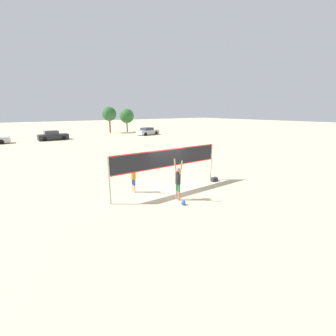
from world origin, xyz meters
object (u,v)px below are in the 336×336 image
Objects in this scene: parked_car_far at (53,136)px; tree_right_cluster at (127,116)px; player_blocker at (133,175)px; tree_left_cluster at (109,114)px; player_spiker at (178,179)px; parked_car_mid at (148,131)px; volleyball_net at (168,161)px; volleyball at (183,203)px; gear_bag at (214,179)px.

tree_right_cluster reaches higher than parked_car_far.
tree_left_cluster reaches higher than player_blocker.
parked_car_mid is (15.67, 29.53, -0.51)m from player_spiker.
volleyball_net reaches higher than player_spiker.
parked_car_mid is 9.84m from tree_left_cluster.
tree_right_cluster is (16.70, 35.56, 2.42)m from player_blocker.
tree_right_cluster is (14.87, 36.42, 1.66)m from volleyball_net.
parked_car_mid is (15.22, 28.00, -1.15)m from volleyball_net.
parked_car_mid reaches higher than volleyball.
player_spiker reaches higher than volleyball.
tree_right_cluster is at bearing 78.92° from parked_car_mid.
tree_left_cluster reaches higher than volleyball_net.
parked_car_far is (-0.88, 31.55, -0.48)m from player_spiker.
parked_car_far is 0.89× the size of tree_right_cluster.
tree_right_cluster reaches higher than player_blocker.
tree_right_cluster is at bearing 154.84° from player_blocker.
gear_bag is (3.99, 1.12, -1.02)m from player_spiker.
player_blocker is 39.36m from tree_right_cluster.
player_blocker is 8.29× the size of volleyball.
tree_left_cluster reaches higher than parked_car_far.
player_spiker is 39.40m from tree_left_cluster.
parked_car_mid is at bearing -87.60° from tree_right_cluster.
player_spiker is 9.16× the size of volleyball.
tree_left_cluster is at bearing 73.43° from volleyball_net.
volleyball is 34.14m from parked_car_mid.
tree_left_cluster is at bearing 160.36° from player_blocker.
player_spiker is at bearing -106.60° from volleyball_net.
parked_car_mid is (11.68, 28.41, 0.52)m from gear_bag.
player_blocker is at bearing -109.64° from tree_left_cluster.
player_blocker is at bearing -115.16° from tree_right_cluster.
volleyball_net reaches higher than player_blocker.
tree_left_cluster is (7.22, 36.55, 3.78)m from gear_bag.
parked_car_far is at bearing 91.20° from volleyball.
volleyball_net is at bearing 65.06° from player_blocker.
player_blocker reaches higher than parked_car_mid.
gear_bag is 37.45m from tree_left_cluster.
volleyball is 0.51× the size of gear_bag.
player_blocker reaches higher than volleyball.
player_blocker is (-1.38, 2.38, -0.12)m from player_spiker.
volleyball_net is at bearing -106.57° from tree_left_cluster.
gear_bag is at bearing -101.17° from tree_left_cluster.
parked_car_far is at bearing 1.59° from player_spiker.
volleyball_net is 2.16m from player_blocker.
parked_car_far reaches higher than gear_bag.
volleyball_net is 1.72m from player_spiker.
volleyball_net is 31.89m from parked_car_mid.
tree_left_cluster is at bearing 105.25° from parked_car_mid.
parked_car_mid is 16.67m from parked_car_far.
volleyball_net is 1.35× the size of tree_left_cluster.
parked_car_far is at bearing 159.55° from parked_car_mid.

